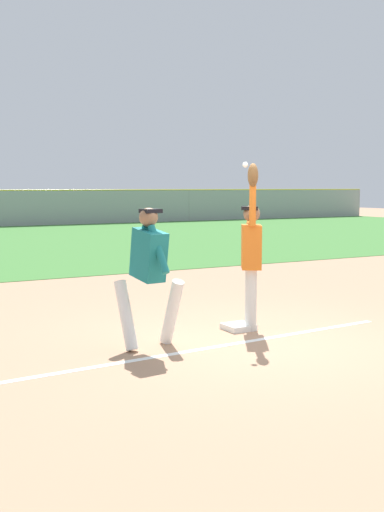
{
  "coord_description": "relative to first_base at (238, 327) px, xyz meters",
  "views": [
    {
      "loc": [
        -4.52,
        -6.68,
        1.97
      ],
      "look_at": [
        -0.43,
        0.7,
        1.05
      ],
      "focal_mm": 44.66,
      "sensor_mm": 36.0,
      "label": 1
    }
  ],
  "objects": [
    {
      "name": "ground_plane",
      "position": [
        -0.23,
        -0.57,
        -0.04
      ],
      "size": [
        78.25,
        78.25,
        0.0
      ],
      "primitive_type": "plane",
      "color": "tan"
    },
    {
      "name": "first_base",
      "position": [
        0.0,
        0.0,
        0.0
      ],
      "size": [
        0.38,
        0.38,
        0.08
      ],
      "primitive_type": "cube",
      "rotation": [
        0.0,
        0.0,
        -0.0
      ],
      "color": "white",
      "rests_on": "ground_plane"
    },
    {
      "name": "fielder",
      "position": [
        0.16,
        -0.06,
        1.08
      ],
      "size": [
        0.56,
        0.82,
        2.28
      ],
      "rotation": [
        0.0,
        0.0,
        2.6
      ],
      "color": "silver",
      "rests_on": "ground_plane"
    },
    {
      "name": "runner",
      "position": [
        -1.5,
        -0.29,
        0.96
      ],
      "size": [
        0.77,
        0.85,
        1.72
      ],
      "rotation": [
        0.0,
        0.0,
        0.11
      ],
      "color": "white",
      "rests_on": "ground_plane"
    },
    {
      "name": "baseball",
      "position": [
        -0.07,
        -0.23,
        2.22
      ],
      "size": [
        0.07,
        0.07,
        0.07
      ],
      "primitive_type": "sphere",
      "color": "white"
    },
    {
      "name": "parked_car_blue",
      "position": [
        3.86,
        28.82,
        0.63
      ],
      "size": [
        4.52,
        2.34,
        1.25
      ],
      "rotation": [
        0.0,
        0.0,
        -0.07
      ],
      "color": "#23389E",
      "rests_on": "ground_plane"
    },
    {
      "name": "parked_car_red",
      "position": [
        10.65,
        28.53,
        0.63
      ],
      "size": [
        4.46,
        2.24,
        1.25
      ],
      "rotation": [
        0.0,
        0.0,
        0.03
      ],
      "color": "#B21E1E",
      "rests_on": "ground_plane"
    }
  ]
}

